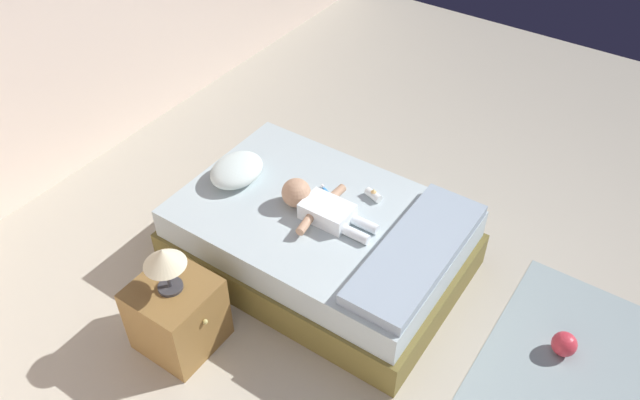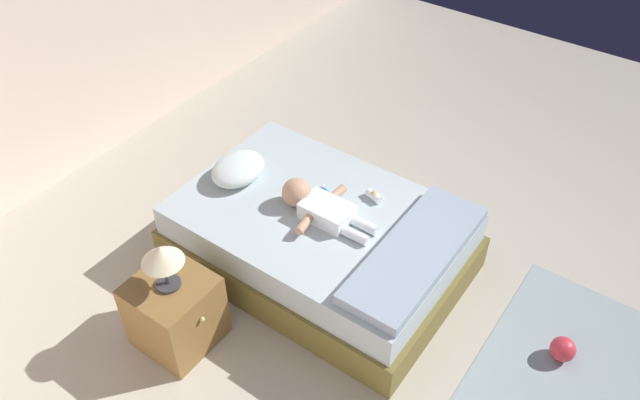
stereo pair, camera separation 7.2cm
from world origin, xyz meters
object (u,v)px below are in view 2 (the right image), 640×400
(bed, at_px, (320,238))
(baby_bottle, at_px, (374,196))
(lamp, at_px, (162,256))
(nightstand, at_px, (175,312))
(toy_ball, at_px, (563,349))
(toothbrush, at_px, (328,192))
(pillow, at_px, (238,169))
(baby, at_px, (317,205))

(bed, xyz_separation_m, baby_bottle, (0.30, -0.22, 0.27))
(lamp, bearing_deg, nightstand, -90.00)
(nightstand, xyz_separation_m, lamp, (0.00, 0.00, 0.48))
(lamp, bearing_deg, bed, -18.47)
(toy_ball, bearing_deg, toothbrush, 90.80)
(bed, xyz_separation_m, pillow, (-0.04, 0.65, 0.32))
(nightstand, distance_m, baby_bottle, 1.44)
(bed, relative_size, toy_ball, 12.37)
(toothbrush, relative_size, toy_ball, 0.89)
(nightstand, relative_size, baby_bottle, 3.76)
(bed, distance_m, baby_bottle, 0.46)
(pillow, distance_m, baby_bottle, 0.93)
(pillow, relative_size, toothbrush, 2.99)
(toy_ball, bearing_deg, baby, 97.99)
(bed, relative_size, lamp, 6.05)
(baby, xyz_separation_m, toy_ball, (0.23, -1.62, -0.46))
(baby_bottle, bearing_deg, nightstand, 157.14)
(pillow, xyz_separation_m, toy_ball, (0.25, -2.26, -0.46))
(nightstand, height_order, toy_ball, nightstand)
(toothbrush, height_order, baby_bottle, baby_bottle)
(pillow, relative_size, toy_ball, 2.67)
(pillow, distance_m, toothbrush, 0.63)
(toothbrush, bearing_deg, lamp, 167.26)
(pillow, relative_size, lamp, 1.31)
(toothbrush, xyz_separation_m, lamp, (-1.18, 0.27, 0.24))
(lamp, bearing_deg, toy_ball, -58.23)
(lamp, height_order, baby_bottle, lamp)
(pillow, height_order, toy_ball, pillow)
(bed, xyz_separation_m, lamp, (-1.00, 0.33, 0.49))
(baby_bottle, bearing_deg, lamp, 157.14)
(bed, bearing_deg, lamp, 161.53)
(toothbrush, bearing_deg, pillow, 111.10)
(baby, relative_size, toothbrush, 4.96)
(bed, xyz_separation_m, baby, (-0.02, 0.01, 0.31))
(baby, distance_m, toothbrush, 0.22)
(toothbrush, height_order, toy_ball, toothbrush)
(nightstand, relative_size, toy_ball, 3.20)
(baby, height_order, baby_bottle, baby)
(baby, relative_size, nightstand, 1.38)
(bed, height_order, pillow, pillow)
(baby, relative_size, toy_ball, 4.43)
(nightstand, bearing_deg, lamp, 90.00)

